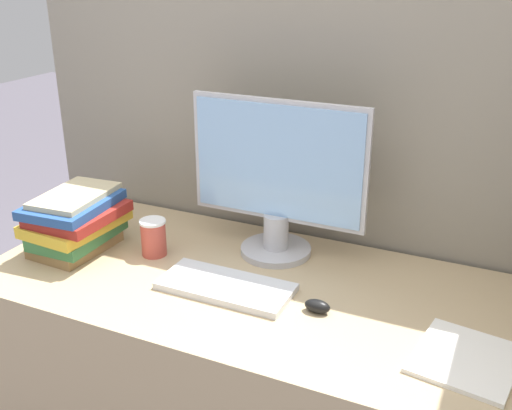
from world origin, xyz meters
The scene contains 8 objects.
cubicle_panel_rear centered at (0.00, 0.76, 0.87)m, with size 1.97×0.04×1.74m.
desk centered at (0.00, 0.36, 0.37)m, with size 1.57×0.72×0.75m.
monitor centered at (-0.01, 0.56, 0.98)m, with size 0.55×0.22×0.49m.
keyboard centered at (-0.05, 0.30, 0.76)m, with size 0.37×0.17×0.02m.
mouse centered at (0.22, 0.29, 0.76)m, with size 0.07×0.04×0.04m.
coffee_cup centered at (-0.35, 0.39, 0.80)m, with size 0.08×0.08×0.12m.
book_stack centered at (-0.59, 0.33, 0.84)m, with size 0.25×0.31×0.18m.
paper_pile centered at (0.59, 0.24, 0.75)m, with size 0.25×0.27×0.01m.
Camera 1 is at (0.63, -0.99, 1.60)m, focal length 42.00 mm.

